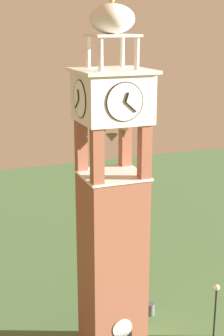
% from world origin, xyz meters
% --- Properties ---
extents(clock_tower, '(3.66, 3.66, 19.37)m').
position_xyz_m(clock_tower, '(0.00, -0.00, 8.04)').
color(clock_tower, '#93543D').
rests_on(clock_tower, ground).
extents(lamp_post, '(0.36, 0.36, 3.52)m').
position_xyz_m(lamp_post, '(6.28, -0.85, 2.47)').
color(lamp_post, black).
rests_on(lamp_post, ground).
extents(trash_bin, '(0.52, 0.52, 0.80)m').
position_xyz_m(trash_bin, '(3.72, 2.68, 0.40)').
color(trash_bin, '#4C4C51').
rests_on(trash_bin, ground).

